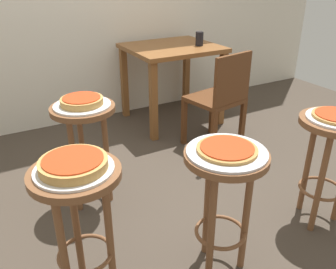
{
  "coord_description": "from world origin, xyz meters",
  "views": [
    {
      "loc": [
        -1.0,
        -1.82,
        1.48
      ],
      "look_at": [
        -0.13,
        -0.28,
        0.62
      ],
      "focal_mm": 37.95,
      "sensor_mm": 36.0,
      "label": 1
    }
  ],
  "objects_px": {
    "pizza_rear": "(82,101)",
    "stool_rear": "(85,132)",
    "stool_foreground": "(224,185)",
    "serving_plate_rear": "(82,105)",
    "serving_plate_foreground": "(227,152)",
    "cup_near_edge": "(199,39)",
    "pizza_foreground": "(227,149)",
    "stool_leftside": "(79,205)",
    "pizza_leftside": "(73,163)",
    "serving_plate_leftside": "(74,169)",
    "wooden_chair": "(220,97)",
    "stool_middle": "(330,147)",
    "dining_table": "(172,59)"
  },
  "relations": [
    {
      "from": "pizza_foreground",
      "to": "stool_leftside",
      "type": "relative_size",
      "value": 0.4
    },
    {
      "from": "dining_table",
      "to": "serving_plate_foreground",
      "type": "bearing_deg",
      "value": -112.68
    },
    {
      "from": "stool_middle",
      "to": "wooden_chair",
      "type": "xyz_separation_m",
      "value": [
        0.04,
        1.1,
        -0.05
      ]
    },
    {
      "from": "serving_plate_rear",
      "to": "stool_foreground",
      "type": "bearing_deg",
      "value": -66.15
    },
    {
      "from": "stool_foreground",
      "to": "serving_plate_leftside",
      "type": "xyz_separation_m",
      "value": [
        -0.65,
        0.19,
        0.18
      ]
    },
    {
      "from": "serving_plate_foreground",
      "to": "stool_leftside",
      "type": "relative_size",
      "value": 0.54
    },
    {
      "from": "pizza_foreground",
      "to": "serving_plate_leftside",
      "type": "distance_m",
      "value": 0.68
    },
    {
      "from": "stool_rear",
      "to": "cup_near_edge",
      "type": "xyz_separation_m",
      "value": [
        1.41,
        0.84,
        0.31
      ]
    },
    {
      "from": "stool_foreground",
      "to": "serving_plate_rear",
      "type": "height_order",
      "value": "serving_plate_rear"
    },
    {
      "from": "stool_middle",
      "to": "stool_leftside",
      "type": "height_order",
      "value": "same"
    },
    {
      "from": "serving_plate_leftside",
      "to": "wooden_chair",
      "type": "distance_m",
      "value": 1.76
    },
    {
      "from": "wooden_chair",
      "to": "serving_plate_rear",
      "type": "bearing_deg",
      "value": -170.1
    },
    {
      "from": "serving_plate_leftside",
      "to": "pizza_leftside",
      "type": "height_order",
      "value": "pizza_leftside"
    },
    {
      "from": "stool_leftside",
      "to": "stool_middle",
      "type": "bearing_deg",
      "value": -7.05
    },
    {
      "from": "cup_near_edge",
      "to": "pizza_rear",
      "type": "bearing_deg",
      "value": -149.32
    },
    {
      "from": "serving_plate_foreground",
      "to": "pizza_leftside",
      "type": "xyz_separation_m",
      "value": [
        -0.65,
        0.19,
        0.03
      ]
    },
    {
      "from": "pizza_leftside",
      "to": "cup_near_edge",
      "type": "xyz_separation_m",
      "value": [
        1.66,
        1.55,
        0.1
      ]
    },
    {
      "from": "pizza_rear",
      "to": "stool_rear",
      "type": "bearing_deg",
      "value": 153.43
    },
    {
      "from": "pizza_leftside",
      "to": "dining_table",
      "type": "distance_m",
      "value": 2.2
    },
    {
      "from": "cup_near_edge",
      "to": "wooden_chair",
      "type": "height_order",
      "value": "cup_near_edge"
    },
    {
      "from": "stool_middle",
      "to": "wooden_chair",
      "type": "bearing_deg",
      "value": 87.78
    },
    {
      "from": "stool_foreground",
      "to": "stool_middle",
      "type": "height_order",
      "value": "same"
    },
    {
      "from": "stool_foreground",
      "to": "stool_leftside",
      "type": "bearing_deg",
      "value": 163.66
    },
    {
      "from": "serving_plate_foreground",
      "to": "serving_plate_rear",
      "type": "xyz_separation_m",
      "value": [
        -0.4,
        0.91,
        0.0
      ]
    },
    {
      "from": "stool_foreground",
      "to": "pizza_rear",
      "type": "distance_m",
      "value": 1.01
    },
    {
      "from": "serving_plate_leftside",
      "to": "serving_plate_foreground",
      "type": "bearing_deg",
      "value": -16.34
    },
    {
      "from": "serving_plate_foreground",
      "to": "cup_near_edge",
      "type": "distance_m",
      "value": 2.02
    },
    {
      "from": "serving_plate_foreground",
      "to": "pizza_foreground",
      "type": "xyz_separation_m",
      "value": [
        -0.0,
        -0.0,
        0.02
      ]
    },
    {
      "from": "dining_table",
      "to": "wooden_chair",
      "type": "distance_m",
      "value": 0.76
    },
    {
      "from": "stool_rear",
      "to": "stool_foreground",
      "type": "bearing_deg",
      "value": -66.15
    },
    {
      "from": "stool_leftside",
      "to": "pizza_rear",
      "type": "distance_m",
      "value": 0.79
    },
    {
      "from": "stool_rear",
      "to": "wooden_chair",
      "type": "height_order",
      "value": "wooden_chair"
    },
    {
      "from": "stool_middle",
      "to": "pizza_leftside",
      "type": "bearing_deg",
      "value": 172.95
    },
    {
      "from": "cup_near_edge",
      "to": "wooden_chair",
      "type": "distance_m",
      "value": 0.75
    },
    {
      "from": "stool_foreground",
      "to": "stool_leftside",
      "type": "relative_size",
      "value": 1.0
    },
    {
      "from": "pizza_foreground",
      "to": "stool_rear",
      "type": "distance_m",
      "value": 1.01
    },
    {
      "from": "stool_leftside",
      "to": "pizza_leftside",
      "type": "relative_size",
      "value": 2.41
    },
    {
      "from": "wooden_chair",
      "to": "serving_plate_foreground",
      "type": "bearing_deg",
      "value": -126.23
    },
    {
      "from": "serving_plate_leftside",
      "to": "dining_table",
      "type": "relative_size",
      "value": 0.4
    },
    {
      "from": "stool_middle",
      "to": "cup_near_edge",
      "type": "height_order",
      "value": "cup_near_edge"
    },
    {
      "from": "pizza_rear",
      "to": "cup_near_edge",
      "type": "bearing_deg",
      "value": 30.68
    },
    {
      "from": "stool_middle",
      "to": "serving_plate_rear",
      "type": "distance_m",
      "value": 1.49
    },
    {
      "from": "serving_plate_rear",
      "to": "wooden_chair",
      "type": "distance_m",
      "value": 1.26
    },
    {
      "from": "pizza_rear",
      "to": "stool_middle",
      "type": "bearing_deg",
      "value": -37.12
    },
    {
      "from": "pizza_leftside",
      "to": "cup_near_edge",
      "type": "distance_m",
      "value": 2.28
    },
    {
      "from": "stool_rear",
      "to": "pizza_rear",
      "type": "relative_size",
      "value": 2.69
    },
    {
      "from": "serving_plate_foreground",
      "to": "cup_near_edge",
      "type": "height_order",
      "value": "cup_near_edge"
    },
    {
      "from": "serving_plate_rear",
      "to": "cup_near_edge",
      "type": "relative_size",
      "value": 2.68
    },
    {
      "from": "pizza_foreground",
      "to": "serving_plate_foreground",
      "type": "bearing_deg",
      "value": 82.87
    },
    {
      "from": "serving_plate_foreground",
      "to": "pizza_foreground",
      "type": "bearing_deg",
      "value": -97.13
    }
  ]
}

